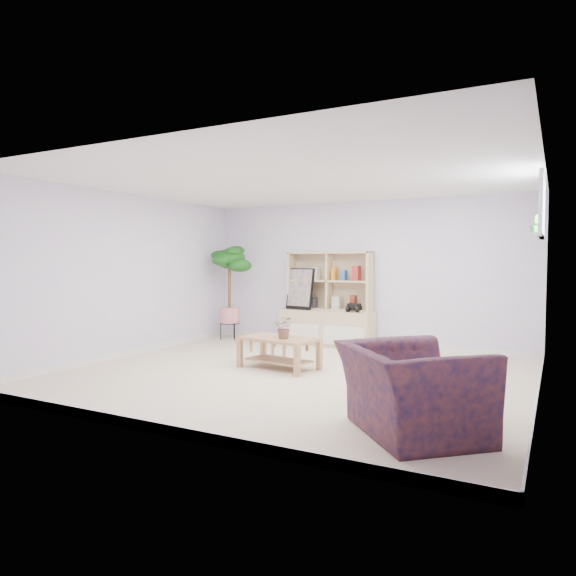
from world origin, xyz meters
The scene contains 14 objects.
floor centered at (0.00, 0.00, 0.00)m, with size 5.50×5.00×0.01m, color beige.
ceiling centered at (0.00, 0.00, 2.40)m, with size 5.50×5.00×0.01m, color white.
walls centered at (0.00, 0.00, 1.20)m, with size 5.51×5.01×2.40m.
baseboard centered at (0.00, 0.00, 0.05)m, with size 5.50×5.00×0.10m, color white, non-canonical shape.
window centered at (2.73, 0.60, 2.00)m, with size 0.10×0.98×0.68m, color #B6CDF0, non-canonical shape.
window_sill centered at (2.67, 0.60, 1.68)m, with size 0.14×1.00×0.04m, color white.
storage_unit centered at (-0.52, 2.24, 0.78)m, with size 1.57×0.53×1.57m, color #D8BD84, non-canonical shape.
poster centered at (-0.98, 2.17, 0.94)m, with size 0.51×0.12×0.71m, color yellow, non-canonical shape.
toy_truck centered at (-0.02, 2.18, 0.67)m, with size 0.29×0.20×0.16m, color black, non-canonical shape.
coffee_table centered at (-0.32, 0.22, 0.21)m, with size 1.01×0.55×0.41m, color tan, non-canonical shape.
table_plant centered at (-0.22, 0.17, 0.55)m, with size 0.26×0.22×0.28m, color #1B6727.
floor_tree centered at (-2.30, 1.98, 0.85)m, with size 0.62×0.62×1.69m, color #144210, non-canonical shape.
armchair centered at (1.86, -1.52, 0.41)m, with size 1.11×0.97×0.82m, color #0E163F.
sill_plant centered at (2.67, 0.79, 1.82)m, with size 0.13×0.10×0.23m, color #144210.
Camera 1 is at (2.89, -5.62, 1.41)m, focal length 32.00 mm.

